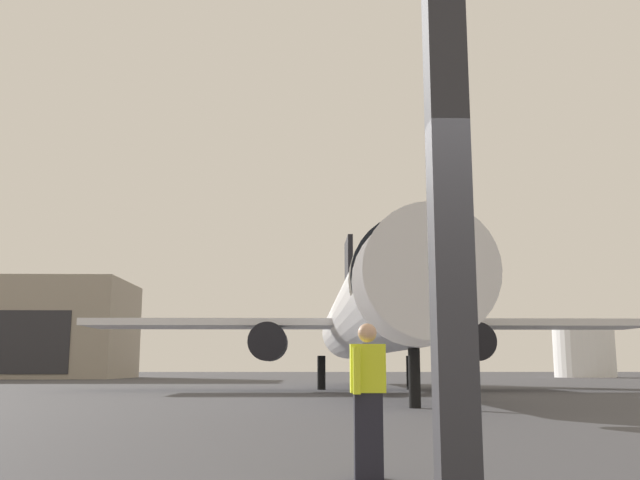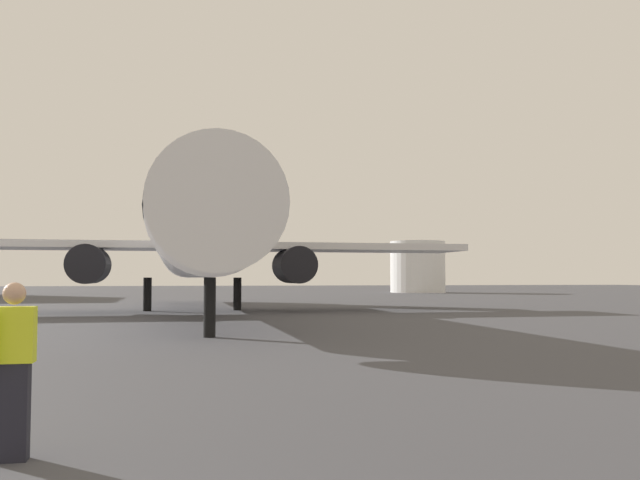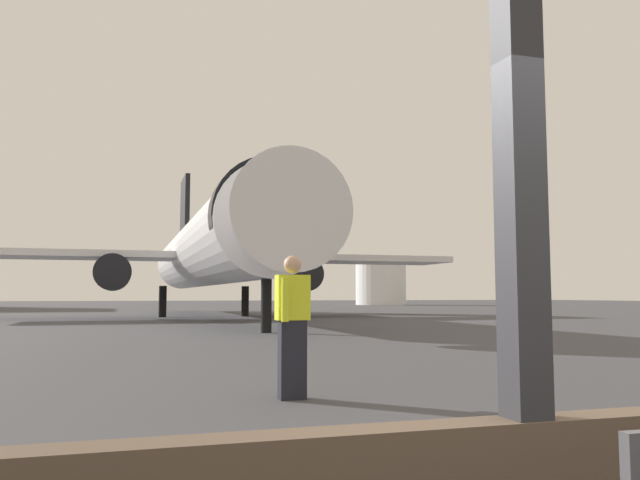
% 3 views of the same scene
% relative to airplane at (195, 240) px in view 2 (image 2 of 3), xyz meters
% --- Properties ---
extents(ground_plane, '(220.00, 220.00, 0.00)m').
position_rel_airplane_xyz_m(ground_plane, '(-2.62, 7.09, -3.72)').
color(ground_plane, '#424247').
extents(airplane, '(29.28, 36.67, 10.68)m').
position_rel_airplane_xyz_m(airplane, '(0.00, 0.00, 0.00)').
color(airplane, silver).
rests_on(airplane, ground).
extents(ground_crew_worker, '(0.40, 0.48, 1.74)m').
position_rel_airplane_xyz_m(ground_crew_worker, '(-2.63, -28.17, -2.82)').
color(ground_crew_worker, black).
rests_on(ground_crew_worker, ground).
extents(fuel_storage_tank, '(6.58, 6.58, 6.15)m').
position_rel_airplane_xyz_m(fuel_storage_tank, '(27.80, 42.82, -0.65)').
color(fuel_storage_tank, white).
rests_on(fuel_storage_tank, ground).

